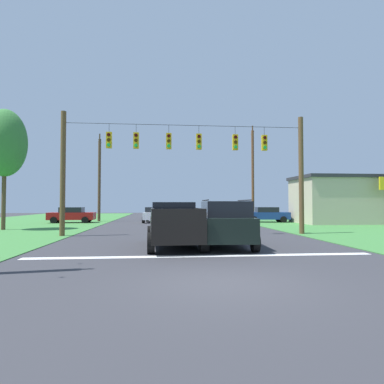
{
  "coord_description": "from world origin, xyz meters",
  "views": [
    {
      "loc": [
        -1.5,
        -7.89,
        1.9
      ],
      "look_at": [
        0.24,
        10.59,
        2.53
      ],
      "focal_mm": 30.96,
      "sensor_mm": 36.0,
      "label": 1
    }
  ],
  "objects_px": {
    "distant_car_far_parked": "(72,215)",
    "tree_roadside_right": "(5,143)",
    "suv_black": "(224,222)",
    "distant_car_crossing_white": "(154,214)",
    "distant_car_oncoming": "(267,214)",
    "roadside_store": "(365,200)",
    "utility_pole_mid_right": "(253,174)",
    "overhead_signal_span": "(186,165)",
    "pickup_truck": "(174,225)",
    "utility_pole_near_left": "(99,179)"
  },
  "relations": [
    {
      "from": "distant_car_far_parked",
      "to": "tree_roadside_right",
      "type": "relative_size",
      "value": 0.5
    },
    {
      "from": "suv_black",
      "to": "distant_car_crossing_white",
      "type": "xyz_separation_m",
      "value": [
        -3.41,
        19.11,
        -0.27
      ]
    },
    {
      "from": "suv_black",
      "to": "distant_car_far_parked",
      "type": "relative_size",
      "value": 1.13
    },
    {
      "from": "distant_car_oncoming",
      "to": "distant_car_far_parked",
      "type": "bearing_deg",
      "value": 177.63
    },
    {
      "from": "tree_roadside_right",
      "to": "distant_car_far_parked",
      "type": "bearing_deg",
      "value": 73.16
    },
    {
      "from": "distant_car_oncoming",
      "to": "roadside_store",
      "type": "height_order",
      "value": "roadside_store"
    },
    {
      "from": "suv_black",
      "to": "utility_pole_mid_right",
      "type": "distance_m",
      "value": 23.1
    },
    {
      "from": "overhead_signal_span",
      "to": "distant_car_crossing_white",
      "type": "relative_size",
      "value": 3.29
    },
    {
      "from": "distant_car_crossing_white",
      "to": "roadside_store",
      "type": "distance_m",
      "value": 20.44
    },
    {
      "from": "pickup_truck",
      "to": "distant_car_crossing_white",
      "type": "xyz_separation_m",
      "value": [
        -1.2,
        18.83,
        -0.18
      ]
    },
    {
      "from": "roadside_store",
      "to": "pickup_truck",
      "type": "bearing_deg",
      "value": -141.03
    },
    {
      "from": "overhead_signal_span",
      "to": "tree_roadside_right",
      "type": "xyz_separation_m",
      "value": [
        -12.62,
        4.89,
        2.02
      ]
    },
    {
      "from": "distant_car_oncoming",
      "to": "distant_car_crossing_white",
      "type": "bearing_deg",
      "value": 173.84
    },
    {
      "from": "utility_pole_near_left",
      "to": "distant_car_crossing_white",
      "type": "bearing_deg",
      "value": -18.69
    },
    {
      "from": "overhead_signal_span",
      "to": "suv_black",
      "type": "bearing_deg",
      "value": -76.87
    },
    {
      "from": "pickup_truck",
      "to": "tree_roadside_right",
      "type": "relative_size",
      "value": 0.63
    },
    {
      "from": "overhead_signal_span",
      "to": "suv_black",
      "type": "xyz_separation_m",
      "value": [
        1.27,
        -5.43,
        -3.11
      ]
    },
    {
      "from": "overhead_signal_span",
      "to": "utility_pole_near_left",
      "type": "distance_m",
      "value": 17.55
    },
    {
      "from": "overhead_signal_span",
      "to": "distant_car_crossing_white",
      "type": "height_order",
      "value": "overhead_signal_span"
    },
    {
      "from": "tree_roadside_right",
      "to": "utility_pole_near_left",
      "type": "bearing_deg",
      "value": 66.51
    },
    {
      "from": "overhead_signal_span",
      "to": "pickup_truck",
      "type": "height_order",
      "value": "overhead_signal_span"
    },
    {
      "from": "distant_car_oncoming",
      "to": "utility_pole_mid_right",
      "type": "relative_size",
      "value": 0.42
    },
    {
      "from": "distant_car_far_parked",
      "to": "utility_pole_mid_right",
      "type": "xyz_separation_m",
      "value": [
        18.73,
        2.81,
        4.36
      ]
    },
    {
      "from": "suv_black",
      "to": "utility_pole_near_left",
      "type": "height_order",
      "value": "utility_pole_near_left"
    },
    {
      "from": "overhead_signal_span",
      "to": "tree_roadside_right",
      "type": "bearing_deg",
      "value": 158.81
    },
    {
      "from": "tree_roadside_right",
      "to": "suv_black",
      "type": "bearing_deg",
      "value": -36.63
    },
    {
      "from": "pickup_truck",
      "to": "roadside_store",
      "type": "bearing_deg",
      "value": 38.97
    },
    {
      "from": "distant_car_crossing_white",
      "to": "utility_pole_mid_right",
      "type": "distance_m",
      "value": 11.88
    },
    {
      "from": "overhead_signal_span",
      "to": "utility_pole_mid_right",
      "type": "xyz_separation_m",
      "value": [
        8.65,
        16.07,
        0.98
      ]
    },
    {
      "from": "tree_roadside_right",
      "to": "overhead_signal_span",
      "type": "bearing_deg",
      "value": -21.19
    },
    {
      "from": "tree_roadside_right",
      "to": "roadside_store",
      "type": "relative_size",
      "value": 0.65
    },
    {
      "from": "utility_pole_mid_right",
      "to": "distant_car_far_parked",
      "type": "bearing_deg",
      "value": -171.48
    },
    {
      "from": "overhead_signal_span",
      "to": "roadside_store",
      "type": "height_order",
      "value": "overhead_signal_span"
    },
    {
      "from": "suv_black",
      "to": "distant_car_crossing_white",
      "type": "bearing_deg",
      "value": 100.11
    },
    {
      "from": "utility_pole_near_left",
      "to": "distant_car_oncoming",
      "type": "bearing_deg",
      "value": -10.57
    },
    {
      "from": "overhead_signal_span",
      "to": "distant_car_far_parked",
      "type": "height_order",
      "value": "overhead_signal_span"
    },
    {
      "from": "distant_car_far_parked",
      "to": "utility_pole_mid_right",
      "type": "relative_size",
      "value": 0.41
    },
    {
      "from": "pickup_truck",
      "to": "roadside_store",
      "type": "xyz_separation_m",
      "value": [
        18.88,
        15.27,
        1.28
      ]
    },
    {
      "from": "distant_car_crossing_white",
      "to": "tree_roadside_right",
      "type": "bearing_deg",
      "value": -140.01
    },
    {
      "from": "roadside_store",
      "to": "distant_car_oncoming",
      "type": "bearing_deg",
      "value": 165.2
    },
    {
      "from": "suv_black",
      "to": "distant_car_far_parked",
      "type": "xyz_separation_m",
      "value": [
        -11.35,
        18.7,
        -0.27
      ]
    },
    {
      "from": "distant_car_crossing_white",
      "to": "distant_car_far_parked",
      "type": "distance_m",
      "value": 7.95
    },
    {
      "from": "pickup_truck",
      "to": "distant_car_far_parked",
      "type": "xyz_separation_m",
      "value": [
        -9.14,
        18.41,
        -0.18
      ]
    },
    {
      "from": "distant_car_crossing_white",
      "to": "suv_black",
      "type": "bearing_deg",
      "value": -79.89
    },
    {
      "from": "distant_car_oncoming",
      "to": "utility_pole_mid_right",
      "type": "bearing_deg",
      "value": 96.07
    },
    {
      "from": "distant_car_crossing_white",
      "to": "distant_car_far_parked",
      "type": "height_order",
      "value": "same"
    },
    {
      "from": "suv_black",
      "to": "distant_car_far_parked",
      "type": "bearing_deg",
      "value": 121.26
    },
    {
      "from": "distant_car_oncoming",
      "to": "roadside_store",
      "type": "bearing_deg",
      "value": -14.8
    },
    {
      "from": "pickup_truck",
      "to": "roadside_store",
      "type": "distance_m",
      "value": 24.31
    },
    {
      "from": "distant_car_far_parked",
      "to": "suv_black",
      "type": "bearing_deg",
      "value": -58.74
    }
  ]
}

